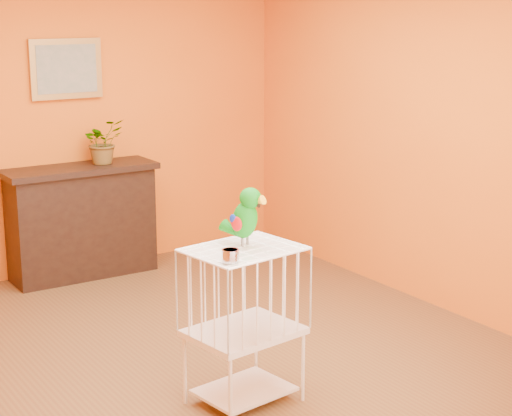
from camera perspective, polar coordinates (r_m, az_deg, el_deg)
ground at (r=5.82m, az=-3.79°, el=-9.66°), size 4.50×4.50×0.00m
room_shell at (r=5.39m, az=-4.06°, el=6.00°), size 4.50×4.50×4.50m
console_cabinet at (r=7.41m, az=-11.54°, el=-0.87°), size 1.29×0.46×0.95m
potted_plant at (r=7.41m, az=-10.31°, el=4.11°), size 0.40×0.43×0.29m
framed_picture at (r=7.39m, az=-12.54°, el=9.05°), size 0.62×0.04×0.50m
birdcage at (r=4.96m, az=-0.81°, el=-7.73°), size 0.67×0.55×0.94m
feed_cup at (r=4.55m, az=-1.71°, el=-3.19°), size 0.10×0.10×0.07m
parrot at (r=4.84m, az=-0.73°, el=-0.51°), size 0.20×0.30×0.34m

